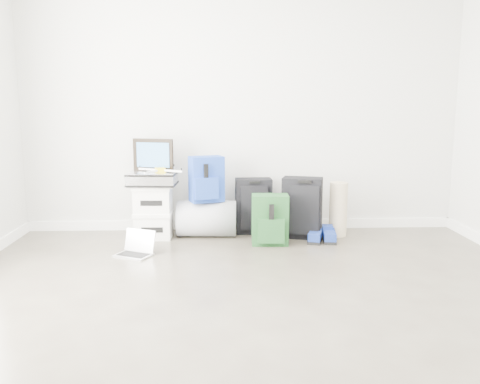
{
  "coord_description": "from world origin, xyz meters",
  "views": [
    {
      "loc": [
        -0.24,
        -2.79,
        1.31
      ],
      "look_at": [
        -0.04,
        1.9,
        0.5
      ],
      "focal_mm": 38.0,
      "sensor_mm": 36.0,
      "label": 1
    }
  ],
  "objects_px": {
    "large_suitcase": "(254,206)",
    "carry_on": "(302,208)",
    "briefcase": "(152,179)",
    "laptop": "(136,249)",
    "boxes_stack": "(153,212)",
    "duffel_bag": "(207,219)"
  },
  "relations": [
    {
      "from": "large_suitcase",
      "to": "carry_on",
      "type": "distance_m",
      "value": 0.51
    },
    {
      "from": "briefcase",
      "to": "laptop",
      "type": "distance_m",
      "value": 0.8
    },
    {
      "from": "briefcase",
      "to": "boxes_stack",
      "type": "bearing_deg",
      "value": 94.04
    },
    {
      "from": "duffel_bag",
      "to": "large_suitcase",
      "type": "distance_m",
      "value": 0.5
    },
    {
      "from": "large_suitcase",
      "to": "carry_on",
      "type": "relative_size",
      "value": 0.94
    },
    {
      "from": "briefcase",
      "to": "duffel_bag",
      "type": "height_order",
      "value": "briefcase"
    },
    {
      "from": "briefcase",
      "to": "laptop",
      "type": "height_order",
      "value": "briefcase"
    },
    {
      "from": "laptop",
      "to": "duffel_bag",
      "type": "bearing_deg",
      "value": 72.31
    },
    {
      "from": "duffel_bag",
      "to": "briefcase",
      "type": "bearing_deg",
      "value": -171.61
    },
    {
      "from": "boxes_stack",
      "to": "duffel_bag",
      "type": "bearing_deg",
      "value": 7.04
    },
    {
      "from": "boxes_stack",
      "to": "laptop",
      "type": "distance_m",
      "value": 0.63
    },
    {
      "from": "boxes_stack",
      "to": "laptop",
      "type": "height_order",
      "value": "boxes_stack"
    },
    {
      "from": "boxes_stack",
      "to": "laptop",
      "type": "bearing_deg",
      "value": -96.23
    },
    {
      "from": "briefcase",
      "to": "carry_on",
      "type": "height_order",
      "value": "briefcase"
    },
    {
      "from": "large_suitcase",
      "to": "carry_on",
      "type": "bearing_deg",
      "value": -26.35
    },
    {
      "from": "large_suitcase",
      "to": "laptop",
      "type": "xyz_separation_m",
      "value": [
        -1.09,
        -0.75,
        -0.23
      ]
    },
    {
      "from": "carry_on",
      "to": "briefcase",
      "type": "bearing_deg",
      "value": -165.47
    },
    {
      "from": "boxes_stack",
      "to": "duffel_bag",
      "type": "relative_size",
      "value": 0.9
    },
    {
      "from": "duffel_bag",
      "to": "carry_on",
      "type": "distance_m",
      "value": 0.96
    },
    {
      "from": "large_suitcase",
      "to": "carry_on",
      "type": "xyz_separation_m",
      "value": [
        0.47,
        -0.21,
        0.02
      ]
    },
    {
      "from": "boxes_stack",
      "to": "carry_on",
      "type": "xyz_separation_m",
      "value": [
        1.47,
        -0.05,
        0.04
      ]
    },
    {
      "from": "briefcase",
      "to": "laptop",
      "type": "relative_size",
      "value": 1.24
    }
  ]
}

